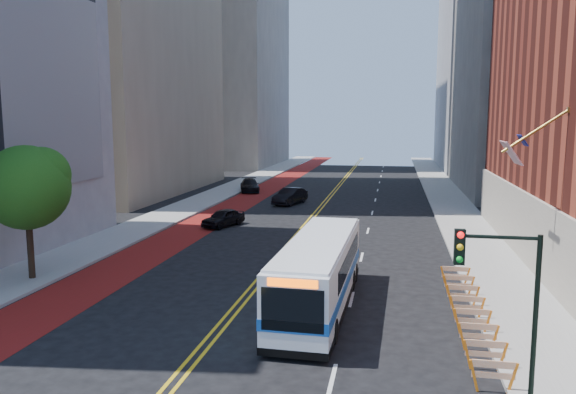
% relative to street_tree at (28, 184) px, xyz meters
% --- Properties ---
extents(ground, '(160.00, 160.00, 0.00)m').
position_rel_street_tree_xyz_m(ground, '(11.24, -6.04, -4.91)').
color(ground, black).
rests_on(ground, ground).
extents(sidewalk_left, '(4.00, 140.00, 0.15)m').
position_rel_street_tree_xyz_m(sidewalk_left, '(-0.76, 23.96, -4.84)').
color(sidewalk_left, gray).
rests_on(sidewalk_left, ground).
extents(sidewalk_right, '(4.00, 140.00, 0.15)m').
position_rel_street_tree_xyz_m(sidewalk_right, '(23.24, 23.96, -4.84)').
color(sidewalk_right, gray).
rests_on(sidewalk_right, ground).
extents(bus_lane_paint, '(3.60, 140.00, 0.01)m').
position_rel_street_tree_xyz_m(bus_lane_paint, '(3.14, 23.96, -4.91)').
color(bus_lane_paint, maroon).
rests_on(bus_lane_paint, ground).
extents(center_line_inner, '(0.14, 140.00, 0.01)m').
position_rel_street_tree_xyz_m(center_line_inner, '(11.06, 23.96, -4.91)').
color(center_line_inner, gold).
rests_on(center_line_inner, ground).
extents(center_line_outer, '(0.14, 140.00, 0.01)m').
position_rel_street_tree_xyz_m(center_line_outer, '(11.42, 23.96, -4.91)').
color(center_line_outer, gold).
rests_on(center_line_outer, ground).
extents(lane_dashes, '(0.14, 98.20, 0.01)m').
position_rel_street_tree_xyz_m(lane_dashes, '(16.04, 31.96, -4.90)').
color(lane_dashes, silver).
rests_on(lane_dashes, ground).
extents(midrise_right_near, '(18.00, 26.00, 40.00)m').
position_rel_street_tree_xyz_m(midrise_right_near, '(34.24, 41.96, 15.09)').
color(midrise_right_near, slate).
rests_on(midrise_right_near, ground).
extents(construction_barriers, '(1.42, 10.91, 1.00)m').
position_rel_street_tree_xyz_m(construction_barriers, '(20.84, -2.62, -4.24)').
color(construction_barriers, orange).
rests_on(construction_barriers, ground).
extents(street_tree, '(4.20, 4.20, 6.70)m').
position_rel_street_tree_xyz_m(street_tree, '(0.00, 0.00, 0.00)').
color(street_tree, black).
rests_on(street_tree, sidewalk_left).
extents(traffic_signal, '(2.21, 0.34, 5.07)m').
position_rel_street_tree_xyz_m(traffic_signal, '(20.66, -9.55, -1.19)').
color(traffic_signal, black).
rests_on(traffic_signal, sidewalk_right).
extents(transit_bus, '(2.73, 11.24, 3.07)m').
position_rel_street_tree_xyz_m(transit_bus, '(14.75, -1.50, -3.31)').
color(transit_bus, white).
rests_on(transit_bus, ground).
extents(car_a, '(2.91, 4.22, 1.33)m').
position_rel_street_tree_xyz_m(car_a, '(5.14, 15.65, -4.24)').
color(car_a, black).
rests_on(car_a, ground).
extents(car_b, '(2.88, 4.96, 1.55)m').
position_rel_street_tree_xyz_m(car_b, '(8.08, 27.62, -4.14)').
color(car_b, black).
rests_on(car_b, ground).
extents(car_c, '(3.37, 5.31, 1.43)m').
position_rel_street_tree_xyz_m(car_c, '(1.94, 35.91, -4.19)').
color(car_c, black).
rests_on(car_c, ground).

